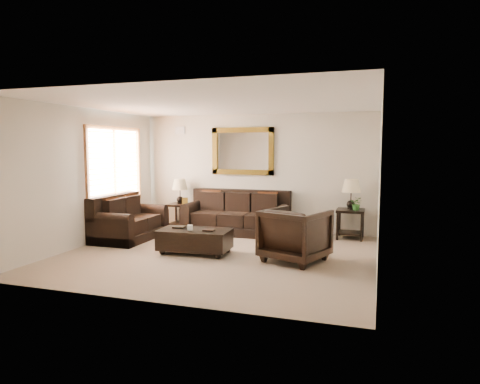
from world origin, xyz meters
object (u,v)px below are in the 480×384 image
(loveseat, at_px, (127,223))
(end_table_right, at_px, (351,200))
(coffee_table, at_px, (195,238))
(armchair, at_px, (295,232))
(sofa, at_px, (237,218))
(end_table_left, at_px, (180,196))

(loveseat, relative_size, end_table_right, 1.31)
(end_table_right, distance_m, coffee_table, 3.47)
(loveseat, xyz_separation_m, armchair, (3.72, -0.70, 0.15))
(coffee_table, bearing_deg, sofa, 83.62)
(loveseat, relative_size, coffee_table, 1.24)
(end_table_left, relative_size, coffee_table, 0.89)
(sofa, distance_m, coffee_table, 2.07)
(end_table_right, xyz_separation_m, armchair, (-0.78, -2.17, -0.33))
(sofa, bearing_deg, loveseat, -146.14)
(sofa, xyz_separation_m, coffee_table, (-0.12, -2.07, -0.07))
(end_table_right, relative_size, armchair, 1.27)
(sofa, height_order, coffee_table, sofa)
(loveseat, bearing_deg, sofa, -56.14)
(end_table_left, xyz_separation_m, armchair, (3.21, -2.19, -0.28))
(end_table_right, relative_size, coffee_table, 0.95)
(end_table_right, distance_m, armchair, 2.33)
(loveseat, height_order, coffee_table, loveseat)
(end_table_right, bearing_deg, sofa, -176.96)
(coffee_table, bearing_deg, armchair, -2.06)
(end_table_left, bearing_deg, sofa, -5.79)
(loveseat, distance_m, armchair, 3.79)
(end_table_left, distance_m, armchair, 3.89)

